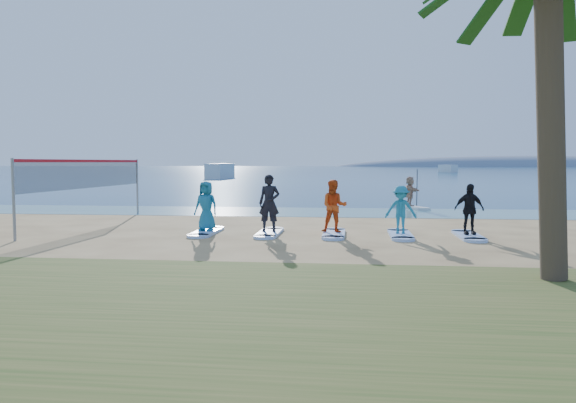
# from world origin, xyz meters

# --- Properties ---
(ground) EXTENTS (600.00, 600.00, 0.00)m
(ground) POSITION_xyz_m (0.00, 0.00, 0.00)
(ground) COLOR tan
(ground) RESTS_ON ground
(shallow_water) EXTENTS (600.00, 600.00, 0.00)m
(shallow_water) POSITION_xyz_m (0.00, 10.50, 0.01)
(shallow_water) COLOR teal
(shallow_water) RESTS_ON ground
(ocean) EXTENTS (600.00, 600.00, 0.00)m
(ocean) POSITION_xyz_m (0.00, 160.00, 0.01)
(ocean) COLOR navy
(ocean) RESTS_ON ground
(island_ridge) EXTENTS (220.00, 56.00, 18.00)m
(island_ridge) POSITION_xyz_m (95.00, 300.00, 0.00)
(island_ridge) COLOR slate
(island_ridge) RESTS_ON ground
(volleyball_net) EXTENTS (0.39, 9.09, 2.50)m
(volleyball_net) POSITION_xyz_m (-7.62, 4.17, 1.90)
(volleyball_net) COLOR gray
(volleyball_net) RESTS_ON ground
(paddleboard) EXTENTS (1.79, 3.04, 0.12)m
(paddleboard) POSITION_xyz_m (5.28, 13.40, 0.06)
(paddleboard) COLOR silver
(paddleboard) RESTS_ON ground
(paddleboarder) EXTENTS (0.86, 1.48, 1.52)m
(paddleboarder) POSITION_xyz_m (5.28, 13.40, 0.88)
(paddleboarder) COLOR tan
(paddleboarder) RESTS_ON paddleboard
(boat_offshore_a) EXTENTS (2.64, 8.13, 2.16)m
(boat_offshore_a) POSITION_xyz_m (-16.78, 63.87, 0.00)
(boat_offshore_a) COLOR silver
(boat_offshore_a) RESTS_ON ground
(boat_offshore_b) EXTENTS (3.83, 5.62, 1.76)m
(boat_offshore_b) POSITION_xyz_m (24.34, 117.63, 0.00)
(boat_offshore_b) COLOR silver
(boat_offshore_b) RESTS_ON ground
(surfboard_0) EXTENTS (0.70, 2.20, 0.09)m
(surfboard_0) POSITION_xyz_m (-2.52, 2.17, 0.04)
(surfboard_0) COLOR #A4C6FF
(surfboard_0) RESTS_ON ground
(student_0) EXTENTS (0.90, 0.68, 1.65)m
(student_0) POSITION_xyz_m (-2.52, 2.17, 0.92)
(student_0) COLOR #1D6F8D
(student_0) RESTS_ON surfboard_0
(surfboard_1) EXTENTS (0.70, 2.20, 0.09)m
(surfboard_1) POSITION_xyz_m (-0.39, 2.17, 0.04)
(surfboard_1) COLOR #A4C6FF
(surfboard_1) RESTS_ON ground
(student_1) EXTENTS (0.69, 0.46, 1.88)m
(student_1) POSITION_xyz_m (-0.39, 2.17, 1.03)
(student_1) COLOR black
(student_1) RESTS_ON surfboard_1
(surfboard_2) EXTENTS (0.70, 2.20, 0.09)m
(surfboard_2) POSITION_xyz_m (1.74, 2.17, 0.04)
(surfboard_2) COLOR #A4C6FF
(surfboard_2) RESTS_ON ground
(student_2) EXTENTS (0.84, 0.66, 1.72)m
(student_2) POSITION_xyz_m (1.74, 2.17, 0.95)
(student_2) COLOR #D04915
(student_2) RESTS_ON surfboard_2
(surfboard_3) EXTENTS (0.70, 2.20, 0.09)m
(surfboard_3) POSITION_xyz_m (3.86, 2.17, 0.04)
(surfboard_3) COLOR #A4C6FF
(surfboard_3) RESTS_ON ground
(student_3) EXTENTS (1.03, 0.65, 1.53)m
(student_3) POSITION_xyz_m (3.86, 2.17, 0.86)
(student_3) COLOR teal
(student_3) RESTS_ON surfboard_3
(surfboard_4) EXTENTS (0.70, 2.20, 0.09)m
(surfboard_4) POSITION_xyz_m (5.99, 2.17, 0.04)
(surfboard_4) COLOR #A4C6FF
(surfboard_4) RESTS_ON ground
(student_4) EXTENTS (0.99, 0.53, 1.61)m
(student_4) POSITION_xyz_m (5.99, 2.17, 0.89)
(student_4) COLOR black
(student_4) RESTS_ON surfboard_4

